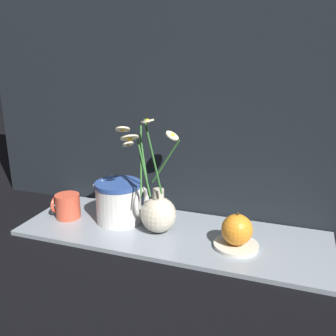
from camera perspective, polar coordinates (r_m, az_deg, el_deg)
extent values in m
plane|color=black|center=(1.06, 0.55, -10.25)|extent=(6.00, 6.00, 0.00)
cube|color=gray|center=(1.06, 0.55, -9.97)|extent=(0.85, 0.29, 0.01)
cube|color=black|center=(1.09, 3.52, 20.46)|extent=(1.35, 0.02, 1.10)
sphere|color=beige|center=(1.04, -1.45, -7.11)|extent=(0.10, 0.10, 0.10)
cylinder|color=beige|center=(1.01, -1.48, -4.23)|extent=(0.03, 0.03, 0.04)
cylinder|color=#336B2D|center=(1.02, -0.41, 0.92)|extent=(0.09, 0.02, 0.13)
cylinder|color=beige|center=(1.04, 0.64, 4.95)|extent=(0.04, 0.04, 0.02)
sphere|color=yellow|center=(1.04, 0.64, 4.95)|extent=(0.01, 0.01, 0.01)
cylinder|color=#336B2D|center=(0.97, -3.71, 0.08)|extent=(0.06, 0.06, 0.14)
cylinder|color=beige|center=(0.94, -6.11, 3.64)|extent=(0.04, 0.04, 0.02)
sphere|color=yellow|center=(0.94, -6.11, 3.64)|extent=(0.01, 0.01, 0.01)
cylinder|color=#336B2D|center=(0.97, -3.62, 0.55)|extent=(0.05, 0.07, 0.15)
cylinder|color=beige|center=(0.95, -5.89, 4.60)|extent=(0.06, 0.06, 0.02)
sphere|color=yellow|center=(0.95, -5.89, 4.60)|extent=(0.02, 0.02, 0.02)
cylinder|color=#336B2D|center=(0.98, -4.14, 1.22)|extent=(0.04, 0.09, 0.17)
cylinder|color=beige|center=(0.96, -6.93, 5.89)|extent=(0.05, 0.05, 0.02)
sphere|color=yellow|center=(0.96, -6.93, 5.89)|extent=(0.01, 0.01, 0.01)
cylinder|color=#336B2D|center=(0.96, -2.28, 1.70)|extent=(0.05, 0.01, 0.19)
cylinder|color=beige|center=(0.91, -3.17, 7.16)|extent=(0.04, 0.04, 0.01)
sphere|color=yellow|center=(0.91, -3.17, 7.16)|extent=(0.01, 0.01, 0.01)
cylinder|color=#DB5138|center=(1.16, -15.02, -5.63)|extent=(0.07, 0.07, 0.07)
torus|color=#DB5138|center=(1.18, -16.68, -5.33)|extent=(0.01, 0.05, 0.05)
cylinder|color=white|center=(1.10, -7.51, -5.14)|extent=(0.13, 0.13, 0.12)
cylinder|color=#2D4C93|center=(1.08, -7.63, -2.49)|extent=(0.13, 0.13, 0.01)
torus|color=white|center=(1.07, -4.04, -5.19)|extent=(0.01, 0.09, 0.09)
cone|color=white|center=(1.11, -10.20, -2.35)|extent=(0.05, 0.04, 0.04)
cylinder|color=silver|center=(0.99, 10.32, -11.53)|extent=(0.11, 0.11, 0.01)
sphere|color=orange|center=(0.97, 10.47, -9.21)|extent=(0.08, 0.08, 0.08)
cylinder|color=#4C3819|center=(0.95, 10.61, -6.86)|extent=(0.00, 0.00, 0.01)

